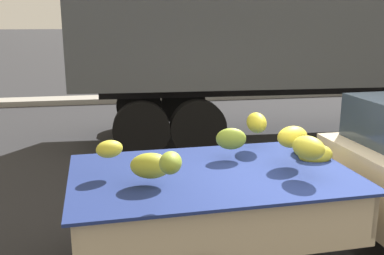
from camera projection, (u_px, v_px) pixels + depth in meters
name	position (u px, v px, depth m)	size (l,w,h in m)	color
curb_strip	(180.00, 97.00, 14.36)	(80.00, 0.80, 0.16)	gray
pickup_truck	(383.00, 176.00, 4.87)	(5.01, 1.94, 1.70)	#CCB793
semi_trailer	(350.00, 20.00, 9.56)	(12.10, 3.09, 3.95)	#4C5156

